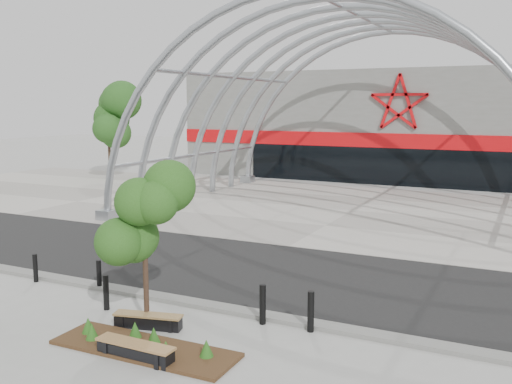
{
  "coord_description": "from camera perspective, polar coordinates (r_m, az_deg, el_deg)",
  "views": [
    {
      "loc": [
        8.42,
        -13.16,
        5.53
      ],
      "look_at": [
        0.0,
        4.0,
        2.6
      ],
      "focal_mm": 40.0,
      "sensor_mm": 36.0,
      "label": 1
    }
  ],
  "objects": [
    {
      "name": "planting_bed",
      "position": [
        13.71,
        -11.26,
        -14.74
      ],
      "size": [
        4.45,
        1.43,
        0.47
      ],
      "color": "#322414",
      "rests_on": "ground"
    },
    {
      "name": "bollard_1",
      "position": [
        17.99,
        -15.42,
        -8.0
      ],
      "size": [
        0.15,
        0.15,
        0.91
      ],
      "primitive_type": "cylinder",
      "color": "black",
      "rests_on": "ground"
    },
    {
      "name": "bg_tree_0",
      "position": [
        43.68,
        -14.58,
        7.26
      ],
      "size": [
        3.0,
        3.0,
        6.45
      ],
      "color": "#2E2015",
      "rests_on": "ground"
    },
    {
      "name": "bollard_3",
      "position": [
        14.73,
        0.67,
        -11.18
      ],
      "size": [
        0.16,
        0.16,
        1.03
      ],
      "primitive_type": "cylinder",
      "color": "black",
      "rests_on": "ground"
    },
    {
      "name": "arena_building",
      "position": [
        47.39,
        15.99,
        6.51
      ],
      "size": [
        34.0,
        15.24,
        8.0
      ],
      "color": "slate",
      "rests_on": "ground"
    },
    {
      "name": "bench_1",
      "position": [
        13.2,
        -11.98,
        -15.32
      ],
      "size": [
        1.9,
        0.43,
        0.4
      ],
      "color": "black",
      "rests_on": "ground"
    },
    {
      "name": "vault_canopy",
      "position": [
        30.38,
        9.6,
        -1.87
      ],
      "size": [
        20.8,
        15.8,
        20.36
      ],
      "color": "#9DA3A8",
      "rests_on": "ground"
    },
    {
      "name": "bollard_4",
      "position": [
        14.33,
        5.5,
        -11.82
      ],
      "size": [
        0.16,
        0.16,
        1.03
      ],
      "primitive_type": "cylinder",
      "color": "black",
      "rests_on": "ground"
    },
    {
      "name": "ground",
      "position": [
        16.57,
        -6.21,
        -10.83
      ],
      "size": [
        140.0,
        140.0,
        0.0
      ],
      "primitive_type": "plane",
      "color": "#9A9A95",
      "rests_on": "ground"
    },
    {
      "name": "forecourt",
      "position": [
        30.38,
        9.6,
        -1.86
      ],
      "size": [
        60.0,
        17.0,
        0.04
      ],
      "primitive_type": "cube",
      "color": "gray",
      "rests_on": "ground"
    },
    {
      "name": "road",
      "position": [
        19.47,
        -0.65,
        -7.76
      ],
      "size": [
        140.0,
        7.0,
        0.02
      ],
      "primitive_type": "cube",
      "color": "black",
      "rests_on": "ground"
    },
    {
      "name": "street_tree_1",
      "position": [
        14.31,
        -11.15,
        -2.22
      ],
      "size": [
        1.68,
        1.68,
        3.98
      ],
      "color": "black",
      "rests_on": "ground"
    },
    {
      "name": "bench_0",
      "position": [
        14.84,
        -10.73,
        -12.58
      ],
      "size": [
        1.79,
        0.79,
        0.37
      ],
      "color": "black",
      "rests_on": "ground"
    },
    {
      "name": "bollard_0",
      "position": [
        19.37,
        -21.2,
        -7.1
      ],
      "size": [
        0.14,
        0.14,
        0.9
      ],
      "primitive_type": "cylinder",
      "color": "black",
      "rests_on": "ground"
    },
    {
      "name": "bollard_2",
      "position": [
        16.23,
        -14.76,
        -9.69
      ],
      "size": [
        0.16,
        0.16,
        0.97
      ],
      "primitive_type": "cylinder",
      "color": "black",
      "rests_on": "ground"
    },
    {
      "name": "kerb",
      "position": [
        16.36,
        -6.69,
        -10.88
      ],
      "size": [
        60.0,
        0.5,
        0.12
      ],
      "primitive_type": "cube",
      "color": "slate",
      "rests_on": "ground"
    }
  ]
}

